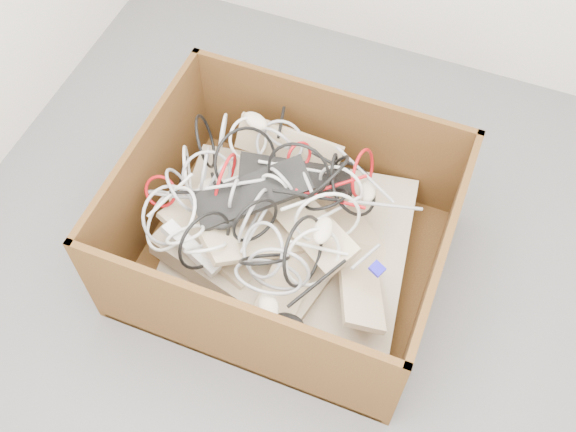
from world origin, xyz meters
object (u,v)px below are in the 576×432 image
at_px(vga_plug, 377,269).
at_px(cardboard_box, 282,242).
at_px(power_strip_right, 191,248).
at_px(power_strip_left, 239,185).

bearing_deg(vga_plug, cardboard_box, -171.97).
bearing_deg(power_strip_right, cardboard_box, 64.41).
relative_size(power_strip_right, vga_plug, 5.50).
height_order(cardboard_box, power_strip_right, cardboard_box).
distance_m(power_strip_right, vga_plug, 0.64).
bearing_deg(power_strip_left, vga_plug, -48.20).
xyz_separation_m(cardboard_box, power_strip_right, (-0.24, -0.24, 0.18)).
distance_m(power_strip_left, power_strip_right, 0.29).
bearing_deg(cardboard_box, power_strip_left, 166.33).
bearing_deg(vga_plug, power_strip_right, -144.73).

